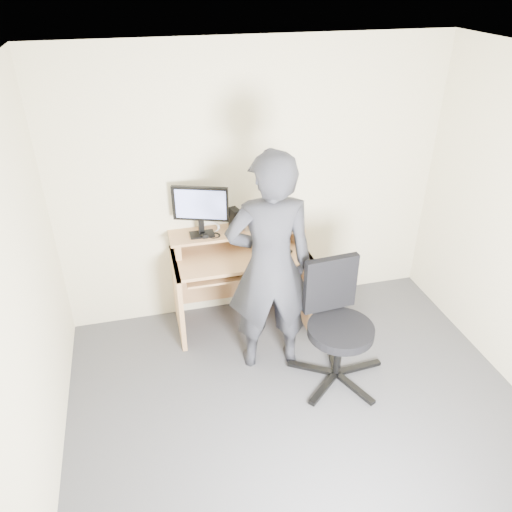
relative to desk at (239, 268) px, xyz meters
name	(u,v)px	position (x,y,z in m)	size (l,w,h in m)	color
ground	(312,437)	(0.20, -1.53, -0.55)	(3.50, 3.50, 0.00)	#4A4A4F
back_wall	(254,186)	(0.20, 0.22, 0.70)	(3.50, 0.02, 2.50)	beige
ceiling	(343,79)	(0.20, -1.53, 1.95)	(3.50, 3.50, 0.02)	white
desk	(239,268)	(0.00, 0.00, 0.00)	(1.20, 0.60, 0.91)	tan
monitor	(200,207)	(-0.31, 0.05, 0.64)	(0.46, 0.19, 0.46)	black
external_drive	(235,219)	(-0.01, 0.09, 0.46)	(0.07, 0.13, 0.20)	black
travel_mug	(247,222)	(0.09, 0.05, 0.44)	(0.07, 0.07, 0.16)	#B2B2B7
smartphone	(278,225)	(0.39, 0.06, 0.37)	(0.07, 0.13, 0.01)	black
charger	(205,236)	(-0.30, 0.00, 0.38)	(0.04, 0.04, 0.04)	black
headphones	(211,228)	(-0.22, 0.15, 0.37)	(0.16, 0.16, 0.02)	silver
keyboard	(234,268)	(-0.08, -0.17, 0.12)	(0.46, 0.18, 0.03)	black
mouse	(287,252)	(0.40, -0.18, 0.22)	(0.10, 0.06, 0.04)	black
office_chair	(337,319)	(0.59, -0.92, 0.00)	(0.77, 0.79, 1.00)	black
person	(270,266)	(0.11, -0.65, 0.40)	(0.69, 0.45, 1.89)	black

